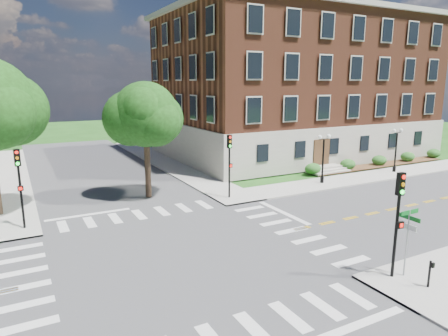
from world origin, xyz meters
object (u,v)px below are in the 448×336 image
street_sign_pole (408,230)px  twin_lamp_east (396,147)px  traffic_signal_nw (19,178)px  traffic_signal_se (398,211)px  traffic_signal_ne (229,158)px  twin_lamp_west (323,156)px  push_button_post (430,273)px

street_sign_pole → twin_lamp_east: bearing=40.3°
traffic_signal_nw → twin_lamp_east: 32.75m
traffic_signal_se → street_sign_pole: bearing=-17.2°
traffic_signal_ne → street_sign_pole: traffic_signal_ne is taller
traffic_signal_se → traffic_signal_nw: same height
traffic_signal_se → twin_lamp_west: size_ratio=1.13×
street_sign_pole → twin_lamp_west: bearing=60.5°
traffic_signal_nw → push_button_post: size_ratio=4.00×
twin_lamp_west → traffic_signal_ne: bearing=-178.8°
traffic_signal_nw → street_sign_pole: traffic_signal_nw is taller
twin_lamp_west → push_button_post: size_ratio=3.53×
twin_lamp_west → traffic_signal_nw: bearing=-179.6°
traffic_signal_nw → twin_lamp_east: traffic_signal_nw is taller
traffic_signal_se → twin_lamp_east: 23.66m
traffic_signal_nw → twin_lamp_east: size_ratio=1.13×
twin_lamp_east → street_sign_pole: (-17.80, -15.08, -0.21)m
traffic_signal_ne → twin_lamp_east: size_ratio=1.13×
traffic_signal_nw → twin_lamp_west: 23.43m
traffic_signal_se → twin_lamp_west: bearing=58.7°
traffic_signal_nw → street_sign_pole: size_ratio=1.55×
traffic_signal_nw → twin_lamp_west: traffic_signal_nw is taller
traffic_signal_ne → traffic_signal_nw: same height
twin_lamp_east → street_sign_pole: bearing=-139.7°
traffic_signal_se → street_sign_pole: traffic_signal_se is taller
street_sign_pole → traffic_signal_se: bearing=162.8°
traffic_signal_ne → push_button_post: (0.90, -16.01, -2.39)m
twin_lamp_east → street_sign_pole: size_ratio=1.36×
traffic_signal_se → push_button_post: (0.56, -1.40, -2.39)m
traffic_signal_se → traffic_signal_ne: 14.62m
traffic_signal_se → traffic_signal_nw: size_ratio=1.00×
traffic_signal_se → twin_lamp_east: size_ratio=1.13×
twin_lamp_west → street_sign_pole: twin_lamp_west is taller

